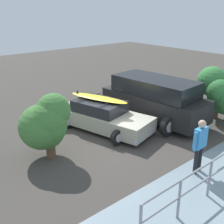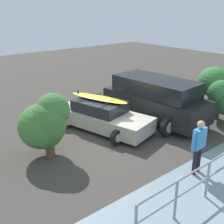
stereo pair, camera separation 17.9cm
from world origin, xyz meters
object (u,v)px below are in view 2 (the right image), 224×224
object	(u,v)px
suv_car	(155,99)
person_bystander	(199,142)
sedan_car	(102,116)
bush_near_left	(46,124)

from	to	relation	value
suv_car	person_bystander	xyz separation A→B (m)	(2.23, 3.83, 0.06)
sedan_car	bush_near_left	xyz separation A→B (m)	(2.87, 0.62, 0.62)
sedan_car	suv_car	distance (m)	2.59
sedan_car	bush_near_left	bearing A→B (deg)	12.23
suv_car	bush_near_left	xyz separation A→B (m)	(5.33, -0.08, 0.22)
suv_car	person_bystander	world-z (taller)	suv_car
sedan_car	suv_car	xyz separation A→B (m)	(-2.46, 0.70, 0.41)
sedan_car	bush_near_left	distance (m)	3.00
person_bystander	sedan_car	bearing A→B (deg)	-87.14
sedan_car	person_bystander	xyz separation A→B (m)	(-0.23, 4.53, 0.46)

